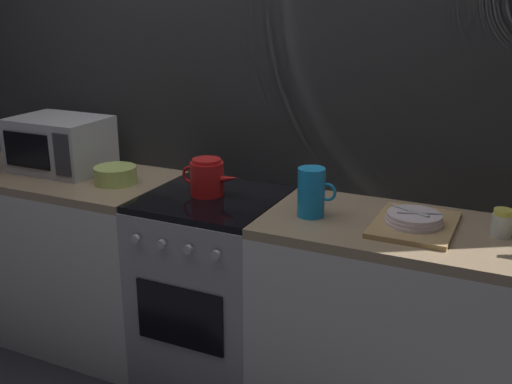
# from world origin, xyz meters

# --- Properties ---
(ground_plane) EXTENTS (8.00, 8.00, 0.00)m
(ground_plane) POSITION_xyz_m (0.00, 0.00, 0.00)
(ground_plane) COLOR #2D2D33
(back_wall) EXTENTS (3.60, 0.05, 2.40)m
(back_wall) POSITION_xyz_m (0.00, 0.32, 1.20)
(back_wall) COLOR gray
(back_wall) RESTS_ON ground_plane
(counter_left) EXTENTS (1.20, 0.60, 0.90)m
(counter_left) POSITION_xyz_m (-0.90, 0.00, 0.45)
(counter_left) COLOR silver
(counter_left) RESTS_ON ground_plane
(stove_unit) EXTENTS (0.60, 0.63, 0.90)m
(stove_unit) POSITION_xyz_m (-0.00, -0.00, 0.45)
(stove_unit) COLOR #9E9EA3
(stove_unit) RESTS_ON ground_plane
(counter_right) EXTENTS (1.20, 0.60, 0.90)m
(counter_right) POSITION_xyz_m (0.90, 0.00, 0.45)
(counter_right) COLOR silver
(counter_right) RESTS_ON ground_plane
(microwave) EXTENTS (0.46, 0.35, 0.27)m
(microwave) POSITION_xyz_m (-0.90, 0.05, 1.04)
(microwave) COLOR #B2B2B7
(microwave) RESTS_ON counter_left
(kettle) EXTENTS (0.28, 0.15, 0.17)m
(kettle) POSITION_xyz_m (-0.03, 0.01, 0.98)
(kettle) COLOR red
(kettle) RESTS_ON stove_unit
(mixing_bowl) EXTENTS (0.20, 0.20, 0.08)m
(mixing_bowl) POSITION_xyz_m (-0.51, -0.02, 0.94)
(mixing_bowl) COLOR #B7D166
(mixing_bowl) RESTS_ON counter_left
(pitcher) EXTENTS (0.16, 0.11, 0.20)m
(pitcher) POSITION_xyz_m (0.49, -0.05, 1.00)
(pitcher) COLOR #198CD8
(pitcher) RESTS_ON counter_right
(dish_pile) EXTENTS (0.30, 0.40, 0.07)m
(dish_pile) POSITION_xyz_m (0.89, -0.00, 0.92)
(dish_pile) COLOR tan
(dish_pile) RESTS_ON counter_right
(spice_jar) EXTENTS (0.08, 0.08, 0.10)m
(spice_jar) POSITION_xyz_m (1.20, 0.05, 0.95)
(spice_jar) COLOR silver
(spice_jar) RESTS_ON counter_right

